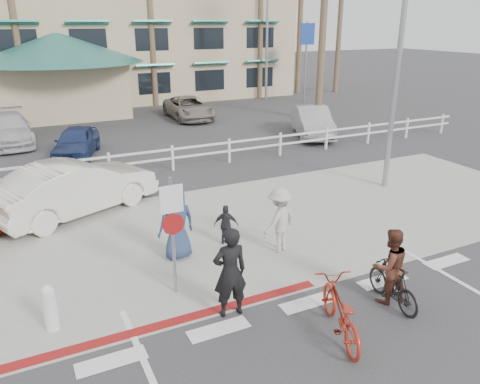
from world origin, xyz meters
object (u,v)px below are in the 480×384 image
bike_red (340,311)px  car_white_sedan (76,187)px  sign_post (173,231)px  bike_black (393,284)px

bike_red → car_white_sedan: car_white_sedan is taller
sign_post → car_white_sedan: bearing=102.4°
sign_post → bike_black: 4.60m
car_white_sedan → bike_red: bearing=179.1°
sign_post → car_white_sedan: 5.67m
bike_black → car_white_sedan: car_white_sedan is taller
bike_red → bike_black: (1.59, 0.34, -0.06)m
bike_red → bike_black: bearing=-149.3°
sign_post → bike_red: (2.23, -2.71, -0.93)m
bike_black → bike_red: bearing=17.0°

